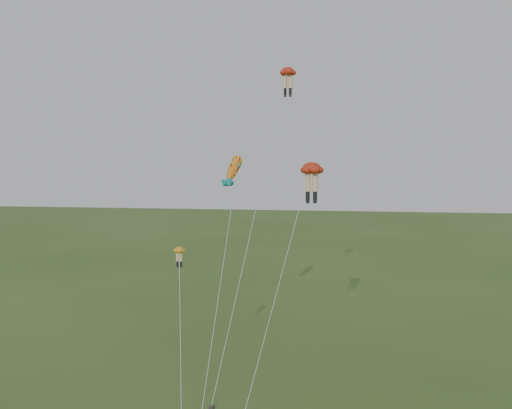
# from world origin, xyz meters

# --- Properties ---
(ground) EXTENTS (300.00, 300.00, 0.00)m
(ground) POSITION_xyz_m (0.00, 0.00, 0.00)
(ground) COLOR #314B1A
(ground) RESTS_ON ground
(legs_kite_red_high) EXTENTS (3.65, 14.02, 22.13)m
(legs_kite_red_high) POSITION_xyz_m (1.89, 12.02, 21.16)
(legs_kite_red_high) COLOR #B32812
(legs_kite_red_high) RESTS_ON ground
(legs_kite_red_mid) EXTENTS (4.23, 8.39, 14.67)m
(legs_kite_red_mid) POSITION_xyz_m (4.46, 4.47, 13.90)
(legs_kite_red_mid) COLOR #B32812
(legs_kite_red_mid) RESTS_ON ground
(legs_kite_yellow) EXTENTS (2.41, 6.21, 9.28)m
(legs_kite_yellow) POSITION_xyz_m (-3.55, 1.51, 8.25)
(legs_kite_yellow) COLOR orange
(legs_kite_yellow) RESTS_ON ground
(fish_kite) EXTENTS (1.70, 14.12, 15.45)m
(fish_kite) POSITION_xyz_m (-2.02, 10.49, 14.12)
(fish_kite) COLOR yellow
(fish_kite) RESTS_ON ground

